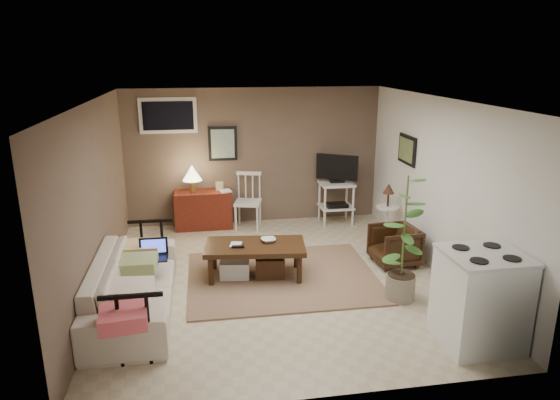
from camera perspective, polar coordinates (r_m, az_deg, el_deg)
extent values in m
plane|color=#C1B293|center=(6.90, -0.43, -8.93)|extent=(5.00, 5.00, 0.00)
cube|color=black|center=(8.78, -6.56, 6.43)|extent=(0.50, 0.03, 0.60)
cube|color=black|center=(8.02, 14.32, 5.59)|extent=(0.03, 0.60, 0.45)
cube|color=silver|center=(8.71, -12.67, 9.39)|extent=(0.96, 0.03, 0.60)
cube|color=#88664F|center=(6.91, 0.26, -8.77)|extent=(2.55, 2.05, 0.02)
cube|color=#37200F|center=(6.76, -2.87, -5.35)|extent=(1.41, 0.85, 0.07)
cylinder|color=#37200F|center=(6.65, -7.92, -8.09)|extent=(0.07, 0.07, 0.42)
cylinder|color=#37200F|center=(6.64, 2.22, -7.98)|extent=(0.07, 0.07, 0.42)
cylinder|color=#37200F|center=(7.12, -7.55, -6.38)|extent=(0.07, 0.07, 0.42)
cylinder|color=#37200F|center=(7.11, 1.88, -6.27)|extent=(0.07, 0.07, 0.42)
cube|color=black|center=(6.65, -4.82, -5.32)|extent=(0.17, 0.08, 0.02)
cube|color=#422417|center=(6.88, -1.15, -7.58)|extent=(0.43, 0.38, 0.29)
cube|color=silver|center=(6.89, -5.18, -7.79)|extent=(0.43, 0.38, 0.25)
imported|color=beige|center=(6.15, -16.50, -8.36)|extent=(0.67, 2.28, 0.89)
cube|color=black|center=(6.40, -14.26, -6.52)|extent=(0.35, 0.24, 0.02)
cube|color=black|center=(6.47, -14.25, -5.10)|extent=(0.35, 0.02, 0.22)
cube|color=#3851FF|center=(6.46, -14.25, -5.13)|extent=(0.30, 0.00, 0.18)
cube|color=maroon|center=(8.84, -8.74, -1.08)|extent=(0.98, 0.44, 0.66)
cylinder|color=#B09844|center=(8.68, -9.94, 1.53)|extent=(0.11, 0.11, 0.22)
cone|color=beige|center=(8.62, -10.02, 3.08)|extent=(0.33, 0.33, 0.26)
cube|color=tan|center=(8.75, -6.93, 1.57)|extent=(0.13, 0.02, 0.16)
cube|color=silver|center=(8.70, -3.70, -0.30)|extent=(0.53, 0.53, 0.04)
cylinder|color=silver|center=(8.63, -5.09, -2.15)|extent=(0.04, 0.04, 0.44)
cylinder|color=silver|center=(8.57, -2.62, -2.22)|extent=(0.04, 0.04, 0.44)
cylinder|color=silver|center=(8.98, -4.69, -1.40)|extent=(0.04, 0.04, 0.44)
cylinder|color=silver|center=(8.93, -2.31, -1.46)|extent=(0.04, 0.04, 0.44)
cube|color=silver|center=(8.77, -3.57, 3.07)|extent=(0.43, 0.15, 0.06)
cube|color=silver|center=(8.94, 6.48, 1.87)|extent=(0.59, 0.48, 0.04)
cube|color=silver|center=(9.05, 6.39, -0.75)|extent=(0.59, 0.48, 0.03)
cylinder|color=silver|center=(8.78, 5.15, -0.75)|extent=(0.04, 0.04, 0.75)
cylinder|color=silver|center=(8.92, 8.35, -0.59)|extent=(0.04, 0.04, 0.75)
cylinder|color=silver|center=(9.16, 4.52, -0.02)|extent=(0.04, 0.04, 0.75)
cylinder|color=silver|center=(9.29, 7.60, 0.13)|extent=(0.04, 0.04, 0.75)
cube|color=black|center=(8.93, 6.49, 2.20)|extent=(0.27, 0.15, 0.03)
cube|color=black|center=(8.87, 6.54, 3.74)|extent=(0.67, 0.42, 0.45)
cube|color=#DCAB55|center=(8.87, 6.54, 3.74)|extent=(0.56, 0.33, 0.36)
cube|color=black|center=(9.00, 6.49, -0.72)|extent=(0.37, 0.27, 0.11)
cylinder|color=silver|center=(8.40, 11.97, -4.45)|extent=(0.25, 0.25, 0.03)
cylinder|color=silver|center=(8.31, 12.08, -2.67)|extent=(0.05, 0.05, 0.54)
cylinder|color=silver|center=(8.23, 12.19, -0.82)|extent=(0.36, 0.36, 0.03)
cylinder|color=black|center=(8.19, 12.25, 0.08)|extent=(0.03, 0.03, 0.24)
cone|color=#3E2519|center=(8.14, 12.33, 1.31)|extent=(0.18, 0.18, 0.16)
imported|color=black|center=(7.41, 12.95, -4.90)|extent=(0.62, 0.66, 0.62)
cylinder|color=gray|center=(6.47, 13.57, -9.63)|extent=(0.36, 0.36, 0.32)
cylinder|color=#4C602D|center=(6.17, 14.06, -2.95)|extent=(0.02, 0.02, 1.26)
cube|color=white|center=(5.66, 21.88, -10.61)|extent=(0.77, 0.71, 0.99)
cube|color=silver|center=(5.46, 22.44, -5.81)|extent=(0.79, 0.73, 0.03)
cylinder|color=black|center=(5.22, 21.81, -6.47)|extent=(0.18, 0.18, 0.01)
cylinder|color=black|center=(5.41, 25.01, -6.08)|extent=(0.18, 0.18, 0.01)
cylinder|color=black|center=(5.50, 19.96, -5.12)|extent=(0.18, 0.18, 0.01)
cylinder|color=black|center=(5.68, 23.07, -4.80)|extent=(0.18, 0.18, 0.01)
imported|color=#37200F|center=(6.81, -1.34, -4.00)|extent=(0.20, 0.06, 0.20)
imported|color=#37200F|center=(6.71, -5.73, -4.35)|extent=(0.15, 0.05, 0.20)
imported|color=#37200F|center=(8.63, -6.86, 1.69)|extent=(0.19, 0.06, 0.25)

